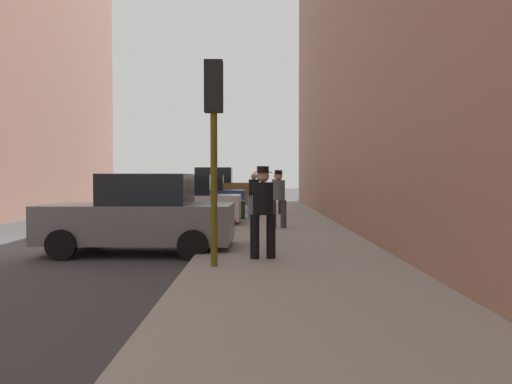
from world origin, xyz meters
The scene contains 13 objects.
ground_plane centered at (0.00, 0.00, 0.00)m, with size 120.00×120.00×0.00m, color #38383A.
sidewalk centered at (6.00, 0.00, 0.07)m, with size 4.00×40.00×0.15m, color gray.
parked_gray_coupe centered at (2.65, -1.10, 0.85)m, with size 4.24×2.13×1.79m.
parked_silver_sedan centered at (2.65, 4.61, 0.85)m, with size 4.22×2.10×1.79m.
parked_blue_sedan centered at (2.65, 10.44, 0.85)m, with size 4.26×2.18×1.79m.
parked_bronze_suv centered at (2.65, 16.69, 1.03)m, with size 4.61×2.08×2.25m.
fire_hydrant centered at (4.45, 2.13, 0.50)m, with size 0.42×0.22×0.70m.
traffic_light centered at (4.50, -3.50, 2.76)m, with size 0.32×0.32×3.60m.
pedestrian_in_jeans centered at (5.16, 7.02, 1.10)m, with size 0.53×0.48×1.71m.
pedestrian_with_beanie centered at (5.93, 3.07, 1.14)m, with size 0.52×0.47×1.78m.
pedestrian_in_tan_coat centered at (6.11, 8.77, 1.10)m, with size 0.53×0.48×1.71m.
pedestrian_with_fedora centered at (5.37, -2.68, 1.14)m, with size 0.53×0.47×1.78m.
rolling_suitcase centered at (4.65, 6.33, 0.49)m, with size 0.37×0.56×1.04m.
Camera 1 is at (5.24, -12.25, 1.73)m, focal length 35.00 mm.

